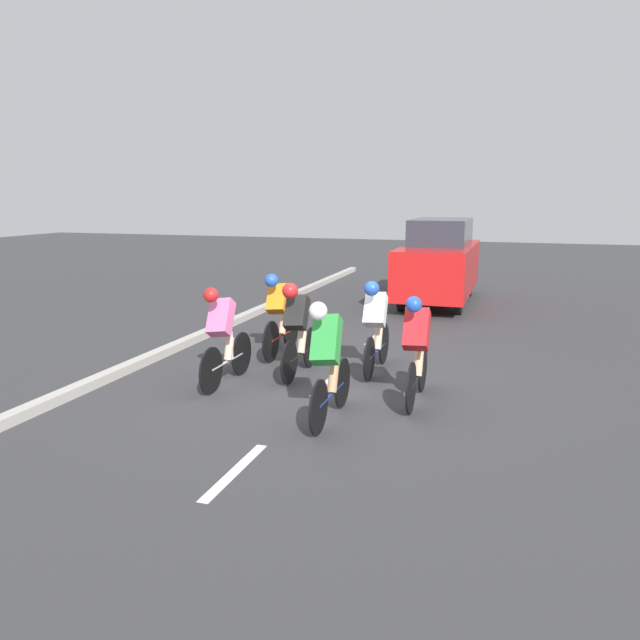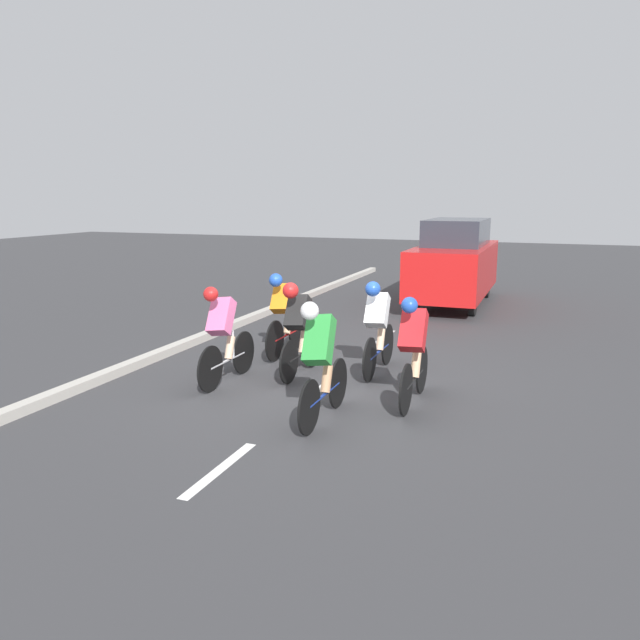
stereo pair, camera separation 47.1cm
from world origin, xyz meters
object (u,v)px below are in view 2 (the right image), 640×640
at_px(support_car, 455,262).
at_px(cyclist_orange, 283,312).
at_px(cyclist_black, 298,326).
at_px(cyclist_green, 320,358).
at_px(cyclist_pink, 223,332).
at_px(cyclist_white, 378,325).
at_px(cyclist_red, 413,348).

bearing_deg(support_car, cyclist_orange, 73.18).
distance_m(cyclist_black, cyclist_orange, 1.28).
bearing_deg(cyclist_orange, cyclist_black, 124.38).
xyz_separation_m(cyclist_green, cyclist_pink, (1.91, -0.99, -0.04)).
xyz_separation_m(cyclist_white, support_car, (-0.10, -6.85, 0.29)).
bearing_deg(cyclist_red, cyclist_green, 48.07).
xyz_separation_m(cyclist_orange, cyclist_pink, (0.16, 1.80, 0.00)).
height_order(cyclist_white, support_car, support_car).
distance_m(cyclist_red, cyclist_pink, 2.83).
relative_size(cyclist_black, cyclist_white, 0.95).
bearing_deg(cyclist_green, cyclist_red, -131.93).
height_order(cyclist_orange, cyclist_pink, cyclist_pink).
bearing_deg(cyclist_red, cyclist_black, -19.96).
distance_m(cyclist_black, cyclist_red, 2.06).
bearing_deg(support_car, cyclist_white, 89.17).
bearing_deg(support_car, cyclist_green, 88.89).
bearing_deg(cyclist_white, cyclist_black, 26.90).
distance_m(cyclist_red, support_car, 8.15).
xyz_separation_m(cyclist_black, cyclist_orange, (0.72, -1.06, -0.03)).
distance_m(cyclist_white, cyclist_pink, 2.37).
bearing_deg(support_car, cyclist_black, 80.84).
height_order(cyclist_black, cyclist_white, cyclist_white).
height_order(cyclist_black, cyclist_red, cyclist_red).
height_order(cyclist_pink, support_car, support_car).
bearing_deg(cyclist_red, cyclist_pink, 0.79).
bearing_deg(cyclist_white, cyclist_orange, -15.45).
distance_m(cyclist_green, support_car, 9.14).
bearing_deg(cyclist_red, cyclist_white, -56.19).
height_order(cyclist_black, cyclist_green, cyclist_green).
distance_m(cyclist_black, cyclist_white, 1.23).
bearing_deg(cyclist_green, cyclist_black, -59.52).
height_order(cyclist_black, support_car, support_car).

